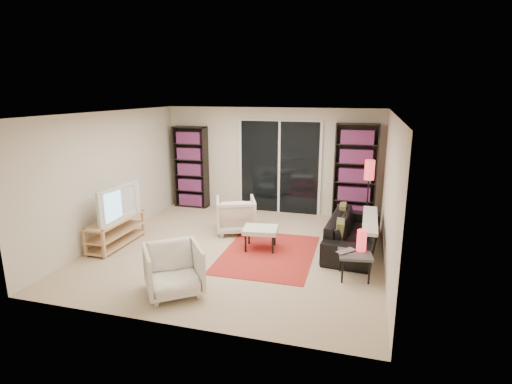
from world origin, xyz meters
TOP-DOWN VIEW (x-y plane):
  - floor at (0.00, 0.00)m, footprint 5.00×5.00m
  - wall_back at (0.00, 2.50)m, footprint 5.00×0.02m
  - wall_front at (0.00, -2.50)m, footprint 5.00×0.02m
  - wall_left at (-2.50, 0.00)m, footprint 0.02×5.00m
  - wall_right at (2.50, 0.00)m, footprint 0.02×5.00m
  - ceiling at (0.00, 0.00)m, footprint 5.00×5.00m
  - sliding_door at (0.20, 2.46)m, footprint 1.92×0.08m
  - bookshelf_left at (-1.95, 2.33)m, footprint 0.80×0.30m
  - bookshelf_right at (1.90, 2.33)m, footprint 0.90×0.30m
  - tv_stand at (-2.21, -0.40)m, footprint 0.42×1.32m
  - tv at (-2.19, -0.40)m, footprint 0.24×1.08m
  - rug at (0.57, -0.08)m, footprint 1.57×2.11m
  - sofa at (1.98, 0.59)m, footprint 0.97×2.11m
  - armchair_back at (-0.33, 0.87)m, footprint 0.98×1.00m
  - armchair_front at (-0.36, -1.77)m, footprint 1.05×1.06m
  - ottoman at (0.39, 0.12)m, footprint 0.66×0.57m
  - side_table at (2.04, -0.60)m, footprint 0.54×0.54m
  - laptop at (1.95, -0.63)m, footprint 0.37×0.39m
  - table_lamp at (2.13, -0.48)m, footprint 0.15×0.15m
  - floor_lamp at (2.19, 1.66)m, footprint 0.22×0.22m

SIDE VIEW (x-z plane):
  - floor at x=0.00m, z-range 0.00..0.00m
  - rug at x=0.57m, z-range 0.00..0.01m
  - tv_stand at x=-2.21m, z-range 0.01..0.51m
  - sofa at x=1.98m, z-range 0.00..0.60m
  - ottoman at x=0.39m, z-range 0.15..0.55m
  - armchair_front at x=-0.36m, z-range 0.00..0.69m
  - armchair_back at x=-0.33m, z-range 0.00..0.71m
  - side_table at x=2.04m, z-range 0.16..0.56m
  - laptop at x=1.95m, z-range 0.40..0.43m
  - table_lamp at x=2.13m, z-range 0.40..0.73m
  - tv at x=-2.19m, z-range 0.50..1.12m
  - bookshelf_left at x=-1.95m, z-range 0.00..1.95m
  - sliding_door at x=0.20m, z-range -0.03..2.13m
  - bookshelf_right at x=1.90m, z-range 0.00..2.10m
  - floor_lamp at x=2.19m, z-range 0.39..1.83m
  - wall_back at x=0.00m, z-range 0.00..2.40m
  - wall_front at x=0.00m, z-range 0.00..2.40m
  - wall_left at x=-2.50m, z-range 0.00..2.40m
  - wall_right at x=2.50m, z-range 0.00..2.40m
  - ceiling at x=0.00m, z-range 2.39..2.41m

